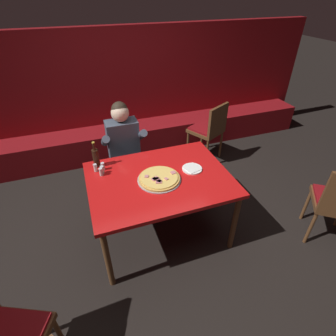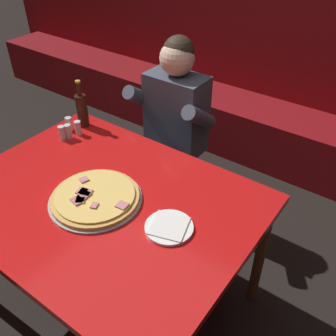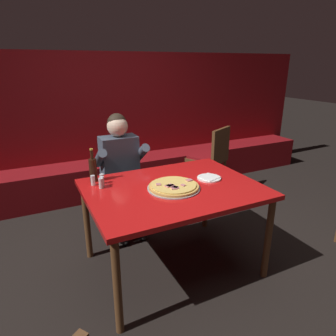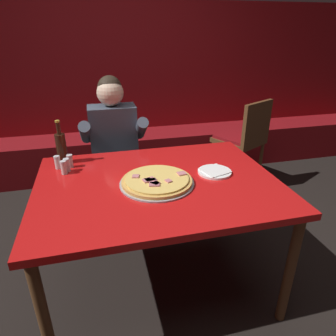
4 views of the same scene
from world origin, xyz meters
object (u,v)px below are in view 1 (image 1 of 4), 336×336
(shaker_red_pepper_flakes, at_px, (102,170))
(shaker_oregano, at_px, (101,172))
(beer_bottle, at_px, (96,157))
(dining_chair_near_left, at_px, (210,127))
(shaker_parmesan, at_px, (95,168))
(plate_white_paper, at_px, (192,169))
(main_dining_table, at_px, (160,183))
(shaker_black_pepper, at_px, (103,167))
(pizza, at_px, (159,178))
(diner_seated_blue_shirt, at_px, (125,149))

(shaker_red_pepper_flakes, xyz_separation_m, shaker_oregano, (-0.02, -0.03, 0.00))
(beer_bottle, bearing_deg, dining_chair_near_left, 24.03)
(shaker_parmesan, bearing_deg, plate_white_paper, -17.74)
(main_dining_table, height_order, shaker_red_pepper_flakes, shaker_red_pepper_flakes)
(main_dining_table, distance_m, shaker_red_pepper_flakes, 0.60)
(main_dining_table, height_order, shaker_black_pepper, shaker_black_pepper)
(main_dining_table, relative_size, dining_chair_near_left, 1.49)
(pizza, bearing_deg, plate_white_paper, 8.49)
(diner_seated_blue_shirt, bearing_deg, shaker_oregano, -122.50)
(plate_white_paper, bearing_deg, diner_seated_blue_shirt, 126.06)
(main_dining_table, xyz_separation_m, pizza, (-0.01, -0.03, 0.09))
(pizza, relative_size, plate_white_paper, 2.06)
(pizza, height_order, shaker_black_pepper, shaker_black_pepper)
(beer_bottle, bearing_deg, diner_seated_blue_shirt, 44.93)
(shaker_black_pepper, xyz_separation_m, shaker_red_pepper_flakes, (-0.02, -0.06, 0.00))
(plate_white_paper, height_order, shaker_parmesan, shaker_parmesan)
(beer_bottle, relative_size, diner_seated_blue_shirt, 0.23)
(shaker_black_pepper, bearing_deg, diner_seated_blue_shirt, 55.18)
(main_dining_table, height_order, diner_seated_blue_shirt, diner_seated_blue_shirt)
(shaker_black_pepper, bearing_deg, shaker_red_pepper_flakes, -105.48)
(main_dining_table, distance_m, shaker_parmesan, 0.68)
(beer_bottle, bearing_deg, main_dining_table, -36.81)
(diner_seated_blue_shirt, height_order, dining_chair_near_left, diner_seated_blue_shirt)
(main_dining_table, bearing_deg, shaker_oregano, 156.62)
(pizza, bearing_deg, dining_chair_near_left, 45.52)
(plate_white_paper, bearing_deg, beer_bottle, 156.85)
(main_dining_table, distance_m, shaker_oregano, 0.60)
(pizza, relative_size, shaker_oregano, 5.04)
(main_dining_table, xyz_separation_m, diner_seated_blue_shirt, (-0.19, 0.79, -0.00))
(pizza, bearing_deg, shaker_oregano, 153.07)
(main_dining_table, bearing_deg, plate_white_paper, 3.44)
(beer_bottle, height_order, dining_chair_near_left, beer_bottle)
(main_dining_table, relative_size, shaker_red_pepper_flakes, 16.45)
(plate_white_paper, xyz_separation_m, diner_seated_blue_shirt, (-0.56, 0.77, -0.08))
(shaker_red_pepper_flakes, bearing_deg, shaker_parmesan, 135.11)
(shaker_red_pepper_flakes, bearing_deg, beer_bottle, 102.46)
(main_dining_table, bearing_deg, diner_seated_blue_shirt, 103.52)
(shaker_oregano, xyz_separation_m, dining_chair_near_left, (1.75, 0.97, -0.25))
(main_dining_table, bearing_deg, dining_chair_near_left, 45.00)
(shaker_parmesan, xyz_separation_m, shaker_red_pepper_flakes, (0.06, -0.06, 0.00))
(plate_white_paper, relative_size, shaker_red_pepper_flakes, 2.44)
(shaker_oregano, height_order, diner_seated_blue_shirt, diner_seated_blue_shirt)
(plate_white_paper, bearing_deg, shaker_parmesan, 162.26)
(pizza, relative_size, dining_chair_near_left, 0.46)
(shaker_oregano, bearing_deg, shaker_red_pepper_flakes, 64.12)
(plate_white_paper, height_order, dining_chair_near_left, dining_chair_near_left)
(shaker_parmesan, distance_m, shaker_black_pepper, 0.08)
(beer_bottle, height_order, shaker_red_pepper_flakes, beer_bottle)
(shaker_red_pepper_flakes, height_order, diner_seated_blue_shirt, diner_seated_blue_shirt)
(beer_bottle, xyz_separation_m, shaker_black_pepper, (0.05, -0.09, -0.07))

